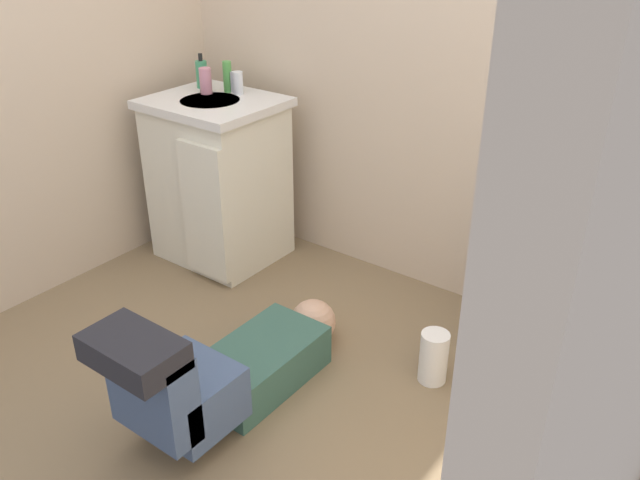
{
  "coord_description": "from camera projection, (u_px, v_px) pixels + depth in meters",
  "views": [
    {
      "loc": [
        1.41,
        -1.47,
        1.68
      ],
      "look_at": [
        0.01,
        0.41,
        0.45
      ],
      "focal_mm": 37.28,
      "sensor_mm": 36.0,
      "label": 1
    }
  ],
  "objects": [
    {
      "name": "ground_plane",
      "position": [
        255.0,
        386.0,
        2.58
      ],
      "size": [
        2.97,
        3.1,
        0.04
      ],
      "primitive_type": "cube",
      "color": "#7D6649"
    },
    {
      "name": "wall_back",
      "position": [
        415.0,
        21.0,
        2.78
      ],
      "size": [
        2.63,
        0.08,
        2.4
      ],
      "primitive_type": "cube",
      "color": "beige",
      "rests_on": "ground_plane"
    },
    {
      "name": "wall_left",
      "position": [
        5.0,
        26.0,
        2.69
      ],
      "size": [
        0.08,
        2.1,
        2.4
      ],
      "primitive_type": "cube",
      "color": "beige",
      "rests_on": "ground_plane"
    },
    {
      "name": "toilet",
      "position": [
        551.0,
        288.0,
        2.48
      ],
      "size": [
        0.36,
        0.46,
        0.75
      ],
      "color": "silver",
      "rests_on": "ground_plane"
    },
    {
      "name": "vanity_cabinet",
      "position": [
        219.0,
        179.0,
        3.29
      ],
      "size": [
        0.6,
        0.53,
        0.82
      ],
      "color": "silver",
      "rests_on": "ground_plane"
    },
    {
      "name": "faucet",
      "position": [
        233.0,
        82.0,
        3.19
      ],
      "size": [
        0.02,
        0.02,
        0.1
      ],
      "primitive_type": "cylinder",
      "color": "silver",
      "rests_on": "vanity_cabinet"
    },
    {
      "name": "person_plumber",
      "position": [
        225.0,
        368.0,
        2.36
      ],
      "size": [
        0.39,
        1.06,
        0.52
      ],
      "color": "#33594C",
      "rests_on": "ground_plane"
    },
    {
      "name": "tissue_box",
      "position": [
        568.0,
        170.0,
        2.37
      ],
      "size": [
        0.22,
        0.11,
        0.1
      ],
      "primitive_type": "cube",
      "color": "silver",
      "rests_on": "toilet"
    },
    {
      "name": "toiletry_bag",
      "position": [
        611.0,
        179.0,
        2.28
      ],
      "size": [
        0.12,
        0.09,
        0.11
      ],
      "primitive_type": "cube",
      "color": "#33598C",
      "rests_on": "toilet"
    },
    {
      "name": "soap_dispenser",
      "position": [
        202.0,
        74.0,
        3.26
      ],
      "size": [
        0.06,
        0.06,
        0.17
      ],
      "color": "#3B9062",
      "rests_on": "vanity_cabinet"
    },
    {
      "name": "bottle_pink",
      "position": [
        206.0,
        81.0,
        3.17
      ],
      "size": [
        0.06,
        0.06,
        0.12
      ],
      "primitive_type": "cylinder",
      "color": "pink",
      "rests_on": "vanity_cabinet"
    },
    {
      "name": "bottle_green",
      "position": [
        227.0,
        77.0,
        3.19
      ],
      "size": [
        0.04,
        0.04,
        0.15
      ],
      "primitive_type": "cylinder",
      "color": "#4E9F48",
      "rests_on": "vanity_cabinet"
    },
    {
      "name": "bottle_clear",
      "position": [
        238.0,
        83.0,
        3.16
      ],
      "size": [
        0.05,
        0.05,
        0.11
      ],
      "primitive_type": "cylinder",
      "color": "silver",
      "rests_on": "vanity_cabinet"
    },
    {
      "name": "paper_towel_roll",
      "position": [
        434.0,
        357.0,
        2.53
      ],
      "size": [
        0.11,
        0.11,
        0.21
      ],
      "primitive_type": "cylinder",
      "color": "white",
      "rests_on": "ground_plane"
    }
  ]
}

